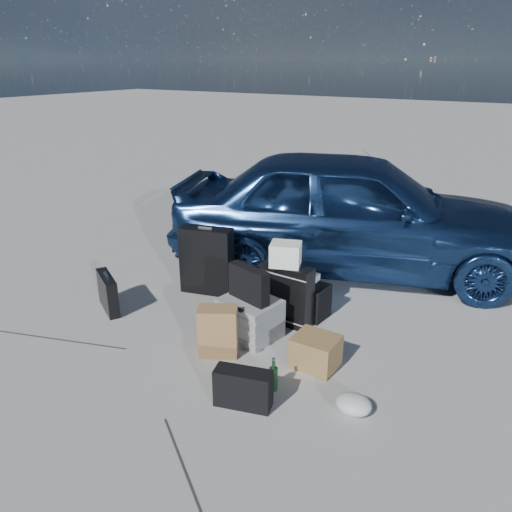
{
  "coord_description": "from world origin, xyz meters",
  "views": [
    {
      "loc": [
        2.28,
        -2.81,
        2.35
      ],
      "look_at": [
        0.01,
        0.85,
        0.65
      ],
      "focal_mm": 35.0,
      "sensor_mm": 36.0,
      "label": 1
    }
  ],
  "objects": [
    {
      "name": "briefcase",
      "position": [
        -1.34,
        0.22,
        0.18
      ],
      "size": [
        0.46,
        0.33,
        0.37
      ],
      "primitive_type": "cube",
      "rotation": [
        0.0,
        0.0,
        -0.53
      ],
      "color": "black",
      "rests_on": "ground"
    },
    {
      "name": "laptop_bag",
      "position": [
        0.13,
        0.54,
        0.52
      ],
      "size": [
        0.43,
        0.21,
        0.31
      ],
      "primitive_type": "cube",
      "rotation": [
        0.0,
        0.0,
        -0.25
      ],
      "color": "black",
      "rests_on": "pelican_case"
    },
    {
      "name": "flat_box_white",
      "position": [
        0.26,
        1.19,
        0.36
      ],
      "size": [
        0.39,
        0.29,
        0.07
      ],
      "primitive_type": "cube",
      "rotation": [
        0.0,
        0.0,
        -0.01
      ],
      "color": "white",
      "rests_on": "duffel_bag"
    },
    {
      "name": "green_bottle",
      "position": [
        0.72,
        -0.04,
        0.13
      ],
      "size": [
        0.07,
        0.07,
        0.26
      ],
      "primitive_type": "cylinder",
      "rotation": [
        0.0,
        0.0,
        0.04
      ],
      "color": "black",
      "rests_on": "ground"
    },
    {
      "name": "kraft_bag",
      "position": [
        0.07,
        0.15,
        0.22
      ],
      "size": [
        0.38,
        0.33,
        0.43
      ],
      "primitive_type": "cube",
      "rotation": [
        0.0,
        0.0,
        0.52
      ],
      "color": "#9D6B44",
      "rests_on": "ground"
    },
    {
      "name": "suitcase_right",
      "position": [
        0.3,
        0.93,
        0.3
      ],
      "size": [
        0.5,
        0.2,
        0.59
      ],
      "primitive_type": "cube",
      "rotation": [
        0.0,
        0.0,
        -0.04
      ],
      "color": "black",
      "rests_on": "ground"
    },
    {
      "name": "pelican_case",
      "position": [
        0.14,
        0.55,
        0.18
      ],
      "size": [
        0.56,
        0.49,
        0.36
      ],
      "primitive_type": "cube",
      "rotation": [
        0.0,
        0.0,
        -0.19
      ],
      "color": "gray",
      "rests_on": "ground"
    },
    {
      "name": "plastic_bag",
      "position": [
        1.34,
        0.02,
        0.07
      ],
      "size": [
        0.26,
        0.23,
        0.14
      ],
      "primitive_type": "ellipsoid",
      "rotation": [
        0.0,
        0.0,
        0.03
      ],
      "color": "silver",
      "rests_on": "ground"
    },
    {
      "name": "car",
      "position": [
        0.3,
        2.53,
        0.71
      ],
      "size": [
        4.5,
        2.97,
        1.42
      ],
      "primitive_type": "imported",
      "rotation": [
        0.0,
        0.0,
        1.91
      ],
      "color": "navy",
      "rests_on": "ground"
    },
    {
      "name": "white_carton",
      "position": [
        0.28,
        0.92,
        0.7
      ],
      "size": [
        0.33,
        0.3,
        0.22
      ],
      "primitive_type": "cube",
      "rotation": [
        0.0,
        0.0,
        0.35
      ],
      "color": "white",
      "rests_on": "suitcase_right"
    },
    {
      "name": "flat_box_black",
      "position": [
        0.25,
        1.18,
        0.42
      ],
      "size": [
        0.27,
        0.21,
        0.05
      ],
      "primitive_type": "cube",
      "rotation": [
        0.0,
        0.0,
        0.15
      ],
      "color": "black",
      "rests_on": "flat_box_white"
    },
    {
      "name": "suitcase_left",
      "position": [
        -0.75,
        1.08,
        0.36
      ],
      "size": [
        0.59,
        0.33,
        0.72
      ],
      "primitive_type": "cube",
      "rotation": [
        0.0,
        0.0,
        0.25
      ],
      "color": "black",
      "rests_on": "ground"
    },
    {
      "name": "duffel_bag",
      "position": [
        0.27,
        1.18,
        0.16
      ],
      "size": [
        0.68,
        0.33,
        0.33
      ],
      "primitive_type": "cube",
      "rotation": [
        0.0,
        0.0,
        -0.07
      ],
      "color": "black",
      "rests_on": "ground"
    },
    {
      "name": "messenger_bag",
      "position": [
        0.62,
        -0.32,
        0.15
      ],
      "size": [
        0.44,
        0.26,
        0.29
      ],
      "primitive_type": "cube",
      "rotation": [
        0.0,
        0.0,
        0.27
      ],
      "color": "black",
      "rests_on": "ground"
    },
    {
      "name": "ground",
      "position": [
        0.0,
        0.0,
        0.0
      ],
      "size": [
        60.0,
        60.0,
        0.0
      ],
      "primitive_type": "plane",
      "color": "#9F9F9A",
      "rests_on": "ground"
    },
    {
      "name": "cardboard_box",
      "position": [
        0.85,
        0.42,
        0.13
      ],
      "size": [
        0.35,
        0.31,
        0.26
      ],
      "primitive_type": "cube",
      "rotation": [
        0.0,
        0.0,
        -0.0
      ],
      "color": "olive",
      "rests_on": "ground"
    }
  ]
}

